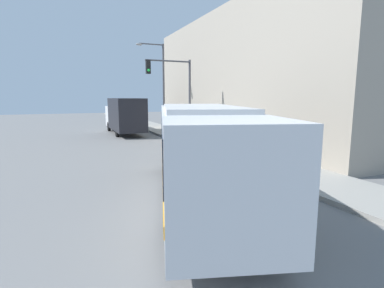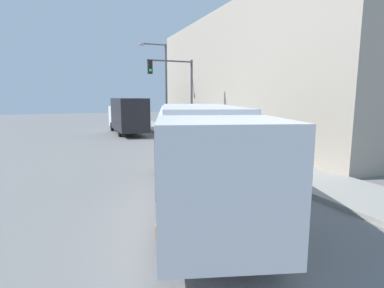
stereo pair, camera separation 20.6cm
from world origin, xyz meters
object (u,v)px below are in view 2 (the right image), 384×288
(traffic_light_pole, at_px, (177,86))
(fire_hydrant, at_px, (268,162))
(street_lamp, at_px, (163,81))
(parking_meter, at_px, (222,137))
(delivery_truck, at_px, (127,115))
(city_bus, at_px, (198,145))

(traffic_light_pole, bearing_deg, fire_hydrant, -84.36)
(street_lamp, bearing_deg, parking_meter, -89.73)
(traffic_light_pole, bearing_deg, parking_meter, -79.59)
(street_lamp, bearing_deg, delivery_truck, 148.68)
(traffic_light_pole, height_order, parking_meter, traffic_light_pole)
(delivery_truck, height_order, traffic_light_pole, traffic_light_pole)
(fire_hydrant, xyz_separation_m, parking_meter, (-0.00, 4.28, 0.58))
(parking_meter, xyz_separation_m, street_lamp, (-0.05, 11.27, 3.68))
(city_bus, height_order, delivery_truck, delivery_truck)
(delivery_truck, bearing_deg, parking_meter, -77.01)
(fire_hydrant, height_order, parking_meter, parking_meter)
(delivery_truck, bearing_deg, fire_hydrant, -80.14)
(traffic_light_pole, height_order, street_lamp, street_lamp)
(city_bus, xyz_separation_m, parking_meter, (4.08, 5.92, -0.70))
(fire_hydrant, bearing_deg, street_lamp, 90.20)
(delivery_truck, distance_m, fire_hydrant, 17.66)
(city_bus, relative_size, street_lamp, 1.40)
(city_bus, relative_size, parking_meter, 7.91)
(fire_hydrant, relative_size, street_lamp, 0.09)
(parking_meter, relative_size, street_lamp, 0.18)
(delivery_truck, relative_size, fire_hydrant, 11.68)
(parking_meter, bearing_deg, delivery_truck, 102.99)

